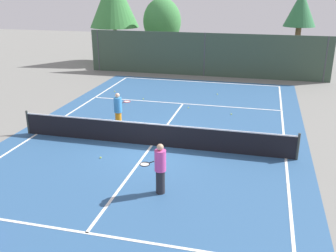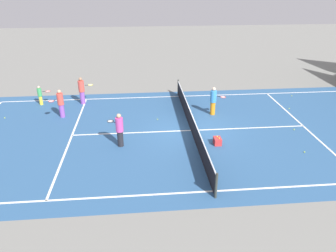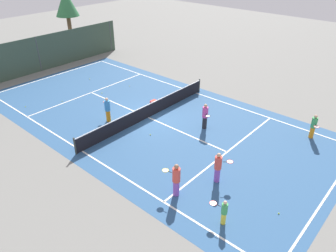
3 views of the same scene
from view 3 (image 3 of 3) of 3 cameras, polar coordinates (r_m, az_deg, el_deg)
ground_plane at (r=22.43m, az=-3.52°, el=1.51°), size 80.00×80.00×0.00m
court_surface at (r=22.43m, az=-3.52°, el=1.51°), size 13.00×25.00×0.01m
tennis_net at (r=22.20m, az=-3.56°, el=2.67°), size 11.90×0.10×1.10m
perimeter_fence at (r=32.57m, az=-21.90°, el=11.67°), size 18.00×0.12×3.20m
tree_1 at (r=39.51m, az=-17.51°, el=19.91°), size 2.55×2.55×6.17m
player_0 at (r=21.91m, az=-10.61°, el=2.93°), size 0.68×0.93×1.74m
player_1 at (r=20.83m, az=6.56°, el=1.77°), size 0.79×0.87×1.74m
player_2 at (r=16.37m, az=8.83°, el=-7.16°), size 0.83×0.82×1.71m
player_3 at (r=14.37m, az=9.78°, el=-14.67°), size 0.39×0.85×1.28m
player_4 at (r=21.61m, az=24.28°, el=-0.02°), size 0.88×0.70×1.59m
player_5 at (r=15.36m, az=1.44°, el=-9.41°), size 0.50×0.97×1.79m
ball_crate at (r=24.08m, az=-2.54°, el=4.12°), size 0.48×0.36×0.43m
tennis_ball_0 at (r=20.37m, az=-3.15°, el=-1.56°), size 0.07×0.07×0.07m
tennis_ball_1 at (r=25.93m, az=-18.18°, el=4.18°), size 0.07×0.07×0.07m
tennis_ball_2 at (r=29.66m, az=-13.67°, el=8.08°), size 0.07×0.07×0.07m
tennis_ball_3 at (r=26.58m, az=-11.60°, el=5.73°), size 0.07×0.07×0.07m
tennis_ball_4 at (r=27.54m, az=-6.83°, el=7.02°), size 0.07×0.07×0.07m
tennis_ball_5 at (r=15.80m, az=18.97°, el=-14.39°), size 0.07×0.07×0.07m
tennis_ball_6 at (r=26.03m, az=-23.86°, el=3.15°), size 0.07×0.07×0.07m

